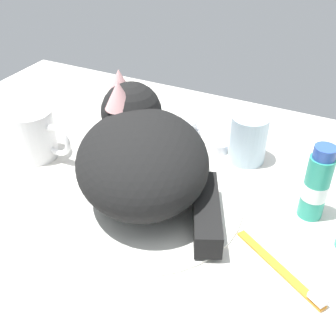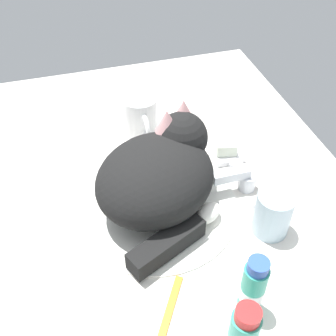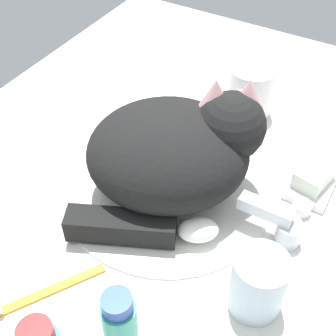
# 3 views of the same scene
# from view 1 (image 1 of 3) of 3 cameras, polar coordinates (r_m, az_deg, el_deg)

# --- Properties ---
(ground_plane) EXTENTS (1.10, 0.83, 0.03)m
(ground_plane) POSITION_cam_1_polar(r_m,az_deg,el_deg) (0.68, -3.23, -5.46)
(ground_plane) COLOR silver
(sink_basin) EXTENTS (0.31, 0.31, 0.01)m
(sink_basin) POSITION_cam_1_polar(r_m,az_deg,el_deg) (0.67, -3.28, -4.24)
(sink_basin) COLOR silver
(sink_basin) RESTS_ON ground_plane
(faucet) EXTENTS (0.15, 0.09, 0.06)m
(faucet) POSITION_cam_1_polar(r_m,az_deg,el_deg) (0.79, 2.95, 4.33)
(faucet) COLOR silver
(faucet) RESTS_ON ground_plane
(cat) EXTENTS (0.30, 0.30, 0.17)m
(cat) POSITION_cam_1_polar(r_m,az_deg,el_deg) (0.63, -3.51, 1.92)
(cat) COLOR black
(cat) RESTS_ON sink_basin
(coffee_mug) EXTENTS (0.12, 0.08, 0.09)m
(coffee_mug) POSITION_cam_1_polar(r_m,az_deg,el_deg) (0.79, -17.82, 4.41)
(coffee_mug) COLOR white
(coffee_mug) RESTS_ON ground_plane
(rinse_cup) EXTENTS (0.07, 0.07, 0.09)m
(rinse_cup) POSITION_cam_1_polar(r_m,az_deg,el_deg) (0.75, 10.93, 3.94)
(rinse_cup) COLOR silver
(rinse_cup) RESTS_ON ground_plane
(soap_dish) EXTENTS (0.09, 0.06, 0.01)m
(soap_dish) POSITION_cam_1_polar(r_m,az_deg,el_deg) (0.85, -4.03, 5.36)
(soap_dish) COLOR white
(soap_dish) RESTS_ON ground_plane
(soap_bar) EXTENTS (0.07, 0.05, 0.03)m
(soap_bar) POSITION_cam_1_polar(r_m,az_deg,el_deg) (0.84, -4.08, 6.53)
(soap_bar) COLOR silver
(soap_bar) RESTS_ON soap_dish
(toothpaste_bottle) EXTENTS (0.04, 0.04, 0.12)m
(toothpaste_bottle) POSITION_cam_1_polar(r_m,az_deg,el_deg) (0.65, 19.65, -2.21)
(toothpaste_bottle) COLOR teal
(toothpaste_bottle) RESTS_ON ground_plane
(toothbrush) EXTENTS (0.14, 0.09, 0.02)m
(toothbrush) POSITION_cam_1_polar(r_m,az_deg,el_deg) (0.58, 15.57, -13.38)
(toothbrush) COLOR orange
(toothbrush) RESTS_ON ground_plane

